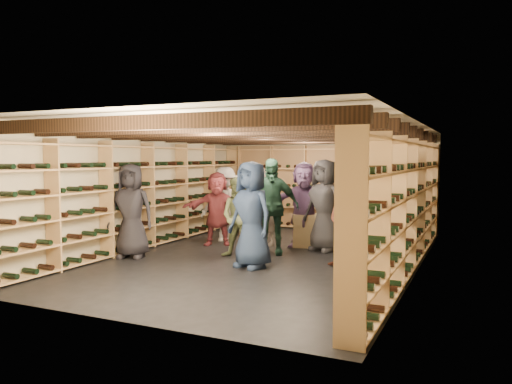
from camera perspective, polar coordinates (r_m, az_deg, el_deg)
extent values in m
plane|color=black|center=(9.33, 0.76, -7.43)|extent=(8.00, 8.00, 0.00)
cube|color=#C0B495|center=(12.92, 7.97, 1.08)|extent=(5.50, 0.02, 2.40)
cube|color=#C0B495|center=(5.76, -15.59, -2.62)|extent=(5.50, 0.02, 2.40)
cube|color=#C0B495|center=(10.58, -12.98, 0.38)|extent=(0.02, 8.00, 2.40)
cube|color=#C0B495|center=(8.44, 18.10, -0.61)|extent=(0.02, 8.00, 2.40)
cube|color=beige|center=(9.16, 0.77, 7.45)|extent=(5.50, 8.00, 0.01)
cube|color=black|center=(6.12, -12.73, 7.75)|extent=(5.40, 0.12, 0.18)
cube|color=black|center=(6.84, -8.24, 7.41)|extent=(5.40, 0.12, 0.18)
cube|color=black|center=(7.59, -4.63, 7.09)|extent=(5.40, 0.12, 0.18)
cube|color=black|center=(8.36, -1.67, 6.82)|extent=(5.40, 0.12, 0.18)
cube|color=black|center=(9.15, 0.77, 6.58)|extent=(5.40, 0.12, 0.18)
cube|color=black|center=(9.96, 2.82, 6.36)|extent=(5.40, 0.12, 0.18)
cube|color=black|center=(10.77, 4.57, 6.17)|extent=(5.40, 0.12, 0.18)
cube|color=black|center=(11.60, 6.06, 6.01)|extent=(5.40, 0.12, 0.18)
cube|color=black|center=(12.43, 7.35, 5.86)|extent=(5.40, 0.12, 0.18)
cube|color=tan|center=(10.48, -12.19, -0.32)|extent=(0.32, 7.50, 2.15)
cube|color=tan|center=(8.47, 16.88, -1.41)|extent=(0.32, 7.50, 2.15)
cube|color=tan|center=(12.76, 7.75, 0.49)|extent=(4.70, 0.30, 2.15)
cube|color=#A58757|center=(11.88, -0.57, -4.54)|extent=(0.57, 0.45, 0.17)
cube|color=#A58757|center=(11.86, -0.57, -3.73)|extent=(0.57, 0.45, 0.17)
cube|color=#A58757|center=(11.83, -0.57, -2.91)|extent=(0.57, 0.45, 0.17)
cube|color=#A58757|center=(10.37, 5.62, -5.82)|extent=(0.58, 0.47, 0.17)
cube|color=#A58757|center=(10.34, 5.63, -4.89)|extent=(0.58, 0.47, 0.17)
cube|color=#A58757|center=(10.31, 5.63, -3.95)|extent=(0.58, 0.47, 0.17)
cube|color=#A58757|center=(10.29, 5.64, -3.02)|extent=(0.58, 0.47, 0.17)
cube|color=#A58757|center=(11.27, 5.59, -5.02)|extent=(0.59, 0.50, 0.17)
imported|color=black|center=(9.43, -14.10, -2.10)|extent=(0.97, 0.77, 1.73)
imported|color=#56613B|center=(9.15, -1.87, -2.93)|extent=(0.79, 0.66, 1.49)
imported|color=#147C88|center=(8.93, 14.72, -1.94)|extent=(1.19, 0.72, 1.89)
imported|color=maroon|center=(10.50, -4.45, -1.90)|extent=(1.49, 1.01, 1.55)
imported|color=#1B2844|center=(8.32, -0.55, -2.62)|extent=(1.01, 0.82, 1.78)
imported|color=gray|center=(10.46, 1.26, -1.68)|extent=(0.70, 0.60, 1.63)
imported|color=#431E16|center=(8.38, 10.66, -3.40)|extent=(0.84, 0.71, 1.56)
imported|color=#A8A09A|center=(11.01, -3.56, -1.38)|extent=(1.21, 0.98, 1.63)
imported|color=#1F4334|center=(9.49, 1.69, -1.65)|extent=(1.16, 0.85, 1.83)
imported|color=slate|center=(10.27, 5.50, -1.43)|extent=(1.71, 0.94, 1.76)
imported|color=#313036|center=(9.90, 7.82, -1.52)|extent=(1.04, 0.88, 1.81)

